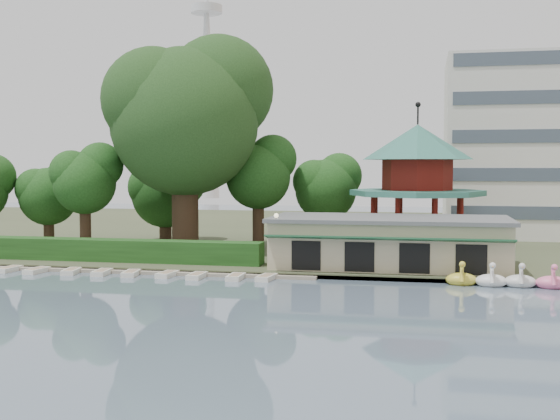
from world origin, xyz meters
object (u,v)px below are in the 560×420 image
(boathouse, at_px, (389,241))
(big_tree, at_px, (187,111))
(pavilion, at_px, (417,175))
(dock, at_px, (104,270))

(boathouse, distance_m, big_tree, 22.67)
(pavilion, distance_m, big_tree, 21.96)
(dock, bearing_deg, pavilion, 31.66)
(boathouse, bearing_deg, pavilion, 78.72)
(boathouse, relative_size, pavilion, 1.38)
(big_tree, bearing_deg, boathouse, -18.37)
(boathouse, xyz_separation_m, pavilion, (2.00, 10.03, 5.11))
(dock, distance_m, pavilion, 29.14)
(pavilion, bearing_deg, dock, -148.34)
(dock, bearing_deg, big_tree, 73.88)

